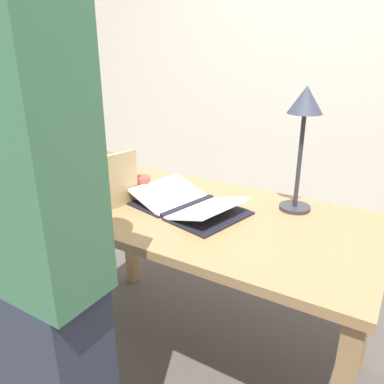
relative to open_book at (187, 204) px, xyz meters
name	(u,v)px	position (x,y,z in m)	size (l,w,h in m)	color
ground_plane	(198,353)	(0.05, 0.00, -0.80)	(12.00, 12.00, 0.00)	#47423D
wall_back	(319,67)	(0.05, 1.83, 0.50)	(8.00, 0.06, 2.60)	beige
reading_desk	(198,232)	(0.05, 0.00, -0.12)	(1.47, 0.77, 0.78)	#937047
open_book	(187,204)	(0.00, 0.00, 0.00)	(0.54, 0.42, 0.07)	black
book_stack_tall	(99,178)	(-0.42, -0.09, 0.07)	(0.22, 0.29, 0.19)	#1E284C
book_standing_upright	(118,180)	(-0.27, -0.13, 0.10)	(0.06, 0.19, 0.24)	tan
reading_lamp	(304,116)	(0.40, 0.23, 0.37)	(0.14, 0.14, 0.51)	#2D2D33
coffee_mug	(142,187)	(-0.26, 0.01, 0.03)	(0.09, 0.10, 0.10)	#B74238
person_reader	(42,273)	(-0.01, -0.73, 0.05)	(0.36, 0.22, 1.72)	#2D3342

